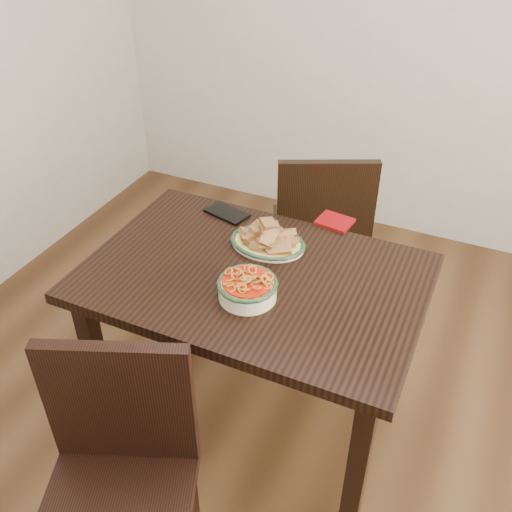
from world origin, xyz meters
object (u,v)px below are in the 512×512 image
at_px(fish_plate, 268,235).
at_px(chair_far, 321,228).
at_px(chair_near, 119,473).
at_px(noodle_bowl, 248,286).
at_px(smartphone, 227,213).
at_px(dining_table, 254,297).

bearing_deg(fish_plate, chair_far, 87.54).
bearing_deg(chair_far, chair_near, 61.17).
height_order(chair_near, noodle_bowl, chair_near).
height_order(noodle_bowl, smartphone, noodle_bowl).
height_order(chair_far, fish_plate, chair_far).
bearing_deg(dining_table, chair_far, 89.89).
distance_m(dining_table, smartphone, 0.41).
height_order(chair_far, smartphone, chair_far).
xyz_separation_m(chair_near, smartphone, (-0.16, 1.00, 0.26)).
distance_m(chair_near, fish_plate, 0.92).
relative_size(chair_far, fish_plate, 3.28).
bearing_deg(dining_table, chair_near, -97.85).
distance_m(chair_far, fish_plate, 0.64).
height_order(fish_plate, noodle_bowl, fish_plate).
bearing_deg(noodle_bowl, fish_plate, 101.08).
distance_m(chair_far, chair_near, 1.43).
relative_size(chair_near, fish_plate, 3.28).
bearing_deg(chair_near, chair_far, 64.01).
height_order(chair_near, fish_plate, chair_near).
height_order(dining_table, noodle_bowl, noodle_bowl).
relative_size(dining_table, smartphone, 6.76).
relative_size(fish_plate, noodle_bowl, 1.37).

